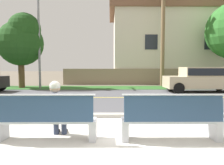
% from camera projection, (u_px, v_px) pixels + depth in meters
% --- Properties ---
extents(ground_plane, '(140.00, 140.00, 0.00)m').
position_uv_depth(ground_plane, '(110.00, 94.00, 12.09)').
color(ground_plane, '#665B4C').
extents(sidewalk_pavement, '(44.00, 3.60, 0.01)m').
position_uv_depth(sidewalk_pavement, '(109.00, 138.00, 4.51)').
color(sidewalk_pavement, beige).
rests_on(sidewalk_pavement, ground_plane).
extents(curb_edge, '(44.00, 0.30, 0.11)m').
position_uv_depth(curb_edge, '(109.00, 115.00, 6.45)').
color(curb_edge, '#ADA89E').
rests_on(curb_edge, ground_plane).
extents(street_asphalt, '(52.00, 8.00, 0.01)m').
position_uv_depth(street_asphalt, '(110.00, 98.00, 10.59)').
color(street_asphalt, '#515156').
rests_on(street_asphalt, ground_plane).
extents(road_centre_line, '(48.00, 0.14, 0.01)m').
position_uv_depth(road_centre_line, '(110.00, 97.00, 10.59)').
color(road_centre_line, '#E0CC4C').
rests_on(road_centre_line, ground_plane).
extents(far_verge_grass, '(48.00, 2.80, 0.02)m').
position_uv_depth(far_verge_grass, '(110.00, 88.00, 15.76)').
color(far_verge_grass, '#2D6026').
rests_on(far_verge_grass, ground_plane).
extents(bench_left, '(2.05, 0.48, 1.01)m').
position_uv_depth(bench_left, '(46.00, 119.00, 4.31)').
color(bench_left, silver).
rests_on(bench_left, ground_plane).
extents(bench_right, '(2.05, 0.48, 1.01)m').
position_uv_depth(bench_right, '(171.00, 119.00, 4.32)').
color(bench_right, silver).
rests_on(bench_right, ground_plane).
extents(seated_person_blue, '(0.52, 0.68, 1.25)m').
position_uv_depth(seated_person_blue, '(57.00, 108.00, 4.47)').
color(seated_person_blue, '#333D56').
rests_on(seated_person_blue, ground_plane).
extents(car_beige_far, '(4.30, 1.86, 1.54)m').
position_uv_depth(car_beige_far, '(200.00, 78.00, 12.96)').
color(car_beige_far, '#C6B793').
rests_on(car_beige_far, ground_plane).
extents(streetlamp, '(0.24, 2.10, 7.39)m').
position_uv_depth(streetlamp, '(40.00, 30.00, 15.21)').
color(streetlamp, gray).
rests_on(streetlamp, ground_plane).
extents(shade_tree_far_left, '(3.29, 3.29, 5.43)m').
position_uv_depth(shade_tree_far_left, '(22.00, 40.00, 15.36)').
color(shade_tree_far_left, brown).
rests_on(shade_tree_far_left, ground_plane).
extents(palm_tree_tall, '(2.09, 1.98, 8.65)m').
position_uv_depth(palm_tree_tall, '(163.00, 0.00, 16.77)').
color(palm_tree_tall, brown).
rests_on(palm_tree_tall, ground_plane).
extents(garden_wall, '(13.00, 0.36, 1.40)m').
position_uv_depth(garden_wall, '(136.00, 77.00, 18.72)').
color(garden_wall, gray).
rests_on(garden_wall, ground_plane).
extents(house_across_street, '(12.62, 6.91, 7.42)m').
position_uv_depth(house_across_street, '(171.00, 46.00, 21.72)').
color(house_across_street, beige).
rests_on(house_across_street, ground_plane).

